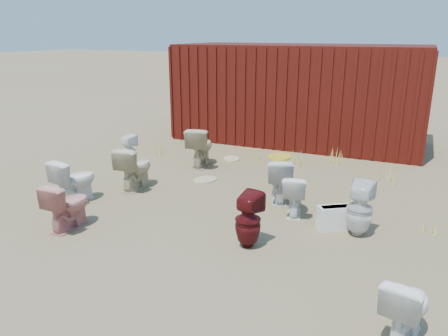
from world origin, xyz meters
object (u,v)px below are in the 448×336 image
at_px(toilet_back_a, 128,151).
at_px(toilet_back_beige_left, 135,168).
at_px(toilet_front_maroon, 248,220).
at_px(toilet_front_c, 294,194).
at_px(loose_tank, 335,218).
at_px(shipping_container, 299,94).
at_px(toilet_front_e, 406,307).
at_px(toilet_front_a, 75,180).
at_px(toilet_back_e, 360,209).
at_px(toilet_back_beige_right, 200,146).
at_px(toilet_back_yellowlid, 279,179).
at_px(toilet_front_pink, 68,205).

relative_size(toilet_back_a, toilet_back_beige_left, 0.87).
bearing_deg(toilet_back_a, toilet_front_maroon, 157.43).
height_order(toilet_front_c, loose_tank, toilet_front_c).
distance_m(shipping_container, loose_tank, 5.47).
height_order(toilet_front_e, loose_tank, toilet_front_e).
xyz_separation_m(toilet_front_c, toilet_back_beige_left, (-2.91, -0.03, 0.07)).
xyz_separation_m(toilet_front_a, loose_tank, (4.11, 0.68, -0.20)).
xyz_separation_m(toilet_back_a, toilet_back_e, (4.83, -1.39, 0.05)).
bearing_deg(toilet_front_a, toilet_front_e, 173.79).
bearing_deg(toilet_front_maroon, shipping_container, -68.98).
bearing_deg(toilet_back_beige_right, toilet_back_e, 137.42).
bearing_deg(toilet_front_e, toilet_back_a, -17.78).
xyz_separation_m(toilet_front_e, toilet_back_yellowlid, (-2.08, 2.82, 0.05)).
distance_m(toilet_front_c, toilet_back_yellowlid, 0.60).
bearing_deg(shipping_container, toilet_front_c, -75.34).
bearing_deg(loose_tank, toilet_back_beige_right, 114.03).
bearing_deg(toilet_back_beige_right, toilet_back_beige_left, 63.80).
bearing_deg(toilet_back_a, toilet_front_c, 175.46).
relative_size(toilet_front_pink, toilet_back_e, 0.90).
bearing_deg(toilet_front_maroon, toilet_back_e, -131.69).
bearing_deg(loose_tank, toilet_back_beige_left, 141.85).
bearing_deg(toilet_front_e, toilet_back_yellowlid, -39.69).
distance_m(toilet_back_beige_right, loose_tank, 3.74).
height_order(toilet_front_maroon, toilet_back_yellowlid, toilet_front_maroon).
distance_m(toilet_front_c, toilet_back_beige_right, 3.00).
relative_size(toilet_back_beige_left, toilet_back_yellowlid, 1.05).
distance_m(toilet_front_pink, toilet_back_e, 4.07).
xyz_separation_m(toilet_front_pink, loose_tank, (3.48, 1.51, -0.18)).
bearing_deg(loose_tank, toilet_back_yellowlid, 111.38).
relative_size(toilet_back_e, loose_tank, 1.57).
bearing_deg(toilet_back_yellowlid, toilet_front_c, 109.92).
relative_size(toilet_front_e, toilet_back_a, 0.95).
relative_size(toilet_front_e, toilet_back_beige_right, 0.77).
height_order(toilet_front_a, toilet_front_c, toilet_front_a).
distance_m(toilet_front_pink, toilet_back_beige_right, 3.51).
xyz_separation_m(toilet_front_maroon, toilet_back_beige_left, (-2.65, 1.26, 0.01)).
distance_m(toilet_front_pink, toilet_front_e, 4.52).
xyz_separation_m(toilet_front_c, toilet_back_yellowlid, (-0.39, 0.45, 0.05)).
bearing_deg(toilet_front_a, toilet_back_beige_right, -100.42).
relative_size(toilet_front_a, toilet_back_a, 1.10).
height_order(toilet_front_maroon, toilet_back_e, toilet_back_e).
height_order(toilet_front_e, toilet_back_e, toilet_back_e).
xyz_separation_m(toilet_back_e, loose_tank, (-0.32, 0.06, -0.22)).
xyz_separation_m(shipping_container, toilet_front_maroon, (0.98, -6.02, -0.83)).
xyz_separation_m(toilet_back_a, toilet_back_beige_left, (0.92, -1.06, 0.05)).
height_order(toilet_front_a, toilet_front_e, toilet_front_a).
height_order(shipping_container, toilet_back_beige_left, shipping_container).
relative_size(toilet_back_yellowlid, loose_tank, 1.49).
distance_m(toilet_front_maroon, toilet_back_beige_right, 3.71).
bearing_deg(toilet_back_beige_left, toilet_back_beige_right, -106.10).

